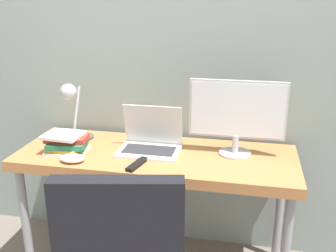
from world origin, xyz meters
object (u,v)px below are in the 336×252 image
(desk_lamp, at_px, (73,105))
(laptop, at_px, (150,142))
(monitor, at_px, (237,114))
(game_controller, at_px, (72,158))
(book_stack, at_px, (66,143))

(desk_lamp, bearing_deg, laptop, -1.03)
(laptop, bearing_deg, desk_lamp, 178.97)
(monitor, bearing_deg, desk_lamp, -177.31)
(desk_lamp, xyz_separation_m, game_controller, (0.10, -0.25, -0.23))
(desk_lamp, height_order, book_stack, desk_lamp)
(monitor, bearing_deg, book_stack, -169.81)
(laptop, xyz_separation_m, game_controller, (-0.38, -0.24, -0.03))
(laptop, xyz_separation_m, desk_lamp, (-0.48, 0.01, 0.20))
(monitor, height_order, desk_lamp, monitor)
(monitor, distance_m, desk_lamp, 0.96)
(book_stack, height_order, game_controller, book_stack)
(laptop, height_order, game_controller, laptop)
(book_stack, relative_size, game_controller, 1.84)
(game_controller, bearing_deg, desk_lamp, 110.86)
(monitor, bearing_deg, laptop, -173.70)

